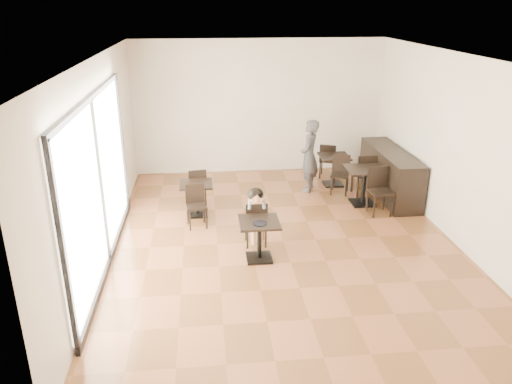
{
  "coord_description": "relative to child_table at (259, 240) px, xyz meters",
  "views": [
    {
      "loc": [
        -1.32,
        -7.88,
        4.02
      ],
      "look_at": [
        -0.5,
        -0.1,
        1.0
      ],
      "focal_mm": 35.0,
      "sensor_mm": 36.0,
      "label": 1
    }
  ],
  "objects": [
    {
      "name": "chair_left_b",
      "position": [
        -1.03,
        1.4,
        0.06
      ],
      "size": [
        0.41,
        0.41,
        0.81
      ],
      "primitive_type": null,
      "rotation": [
        0.0,
        0.0,
        0.15
      ],
      "color": "black",
      "rests_on": "floor"
    },
    {
      "name": "wall_back",
      "position": [
        0.5,
        4.6,
        1.26
      ],
      "size": [
        6.0,
        0.01,
        3.2
      ],
      "primitive_type": "cube",
      "color": "white",
      "rests_on": "floor"
    },
    {
      "name": "plate",
      "position": [
        0.0,
        -0.1,
        0.35
      ],
      "size": [
        0.23,
        0.23,
        0.01
      ],
      "primitive_type": "cylinder",
      "color": "black",
      "rests_on": "child_table"
    },
    {
      "name": "chair_left_a",
      "position": [
        -1.03,
        2.5,
        0.06
      ],
      "size": [
        0.41,
        0.41,
        0.81
      ],
      "primitive_type": null,
      "rotation": [
        0.0,
        0.0,
        3.29
      ],
      "color": "black",
      "rests_on": "floor"
    },
    {
      "name": "service_counter",
      "position": [
        3.15,
        2.6,
        0.16
      ],
      "size": [
        0.6,
        2.4,
        1.0
      ],
      "primitive_type": "cube",
      "color": "black",
      "rests_on": "floor"
    },
    {
      "name": "wall_left",
      "position": [
        -2.5,
        0.6,
        1.26
      ],
      "size": [
        0.01,
        8.0,
        3.2
      ],
      "primitive_type": "cube",
      "color": "white",
      "rests_on": "floor"
    },
    {
      "name": "cafe_table_back",
      "position": [
        2.1,
        3.37,
        0.01
      ],
      "size": [
        0.86,
        0.86,
        0.7
      ],
      "primitive_type": null,
      "rotation": [
        0.0,
        0.0,
        -0.37
      ],
      "color": "black",
      "rests_on": "floor"
    },
    {
      "name": "chair_back_b",
      "position": [
        2.1,
        2.82,
        0.08
      ],
      "size": [
        0.49,
        0.49,
        0.85
      ],
      "primitive_type": null,
      "rotation": [
        0.0,
        0.0,
        -0.37
      ],
      "color": "black",
      "rests_on": "floor"
    },
    {
      "name": "chair_mid_b",
      "position": [
        2.59,
        1.61,
        0.13
      ],
      "size": [
        0.45,
        0.45,
        0.94
      ],
      "primitive_type": null,
      "rotation": [
        0.0,
        0.0,
        0.08
      ],
      "color": "black",
      "rests_on": "floor"
    },
    {
      "name": "chair_back_a",
      "position": [
        2.1,
        3.92,
        0.08
      ],
      "size": [
        0.49,
        0.49,
        0.85
      ],
      "primitive_type": null,
      "rotation": [
        0.0,
        0.0,
        2.78
      ],
      "color": "black",
      "rests_on": "floor"
    },
    {
      "name": "cafe_table_mid",
      "position": [
        2.43,
        2.16,
        0.05
      ],
      "size": [
        0.79,
        0.79,
        0.78
      ],
      "primitive_type": null,
      "rotation": [
        0.0,
        0.0,
        0.08
      ],
      "color": "black",
      "rests_on": "floor"
    },
    {
      "name": "child",
      "position": [
        0.0,
        0.55,
        0.18
      ],
      "size": [
        0.37,
        0.52,
        1.04
      ],
      "primitive_type": null,
      "color": "slate",
      "rests_on": "child_chair"
    },
    {
      "name": "chair_mid_a",
      "position": [
        2.59,
        2.71,
        0.13
      ],
      "size": [
        0.45,
        0.45,
        0.94
      ],
      "primitive_type": null,
      "rotation": [
        0.0,
        0.0,
        3.22
      ],
      "color": "black",
      "rests_on": "floor"
    },
    {
      "name": "wall_front",
      "position": [
        0.5,
        -3.4,
        1.26
      ],
      "size": [
        6.0,
        0.01,
        3.2
      ],
      "primitive_type": "cube",
      "color": "white",
      "rests_on": "floor"
    },
    {
      "name": "cafe_table_left",
      "position": [
        -1.03,
        1.95,
        -0.01
      ],
      "size": [
        0.72,
        0.72,
        0.67
      ],
      "primitive_type": null,
      "rotation": [
        0.0,
        0.0,
        0.15
      ],
      "color": "black",
      "rests_on": "floor"
    },
    {
      "name": "pizza_slice",
      "position": [
        0.0,
        0.36,
        0.56
      ],
      "size": [
        0.24,
        0.19,
        0.06
      ],
      "primitive_type": null,
      "color": "tan",
      "rests_on": "child"
    },
    {
      "name": "floor",
      "position": [
        0.5,
        0.6,
        -0.34
      ],
      "size": [
        6.0,
        8.0,
        0.01
      ],
      "primitive_type": "cube",
      "color": "brown",
      "rests_on": "ground"
    },
    {
      "name": "adult_patron",
      "position": [
        1.45,
        3.07,
        0.46
      ],
      "size": [
        0.57,
        0.69,
        1.61
      ],
      "primitive_type": "imported",
      "rotation": [
        0.0,
        0.0,
        -1.94
      ],
      "color": "#3C3C41",
      "rests_on": "floor"
    },
    {
      "name": "child_chair",
      "position": [
        0.0,
        0.55,
        0.07
      ],
      "size": [
        0.37,
        0.37,
        0.83
      ],
      "primitive_type": null,
      "rotation": [
        0.0,
        0.0,
        3.14
      ],
      "color": "black",
      "rests_on": "floor"
    },
    {
      "name": "storefront_window",
      "position": [
        -2.47,
        0.1,
        1.06
      ],
      "size": [
        0.04,
        4.5,
        2.6
      ],
      "primitive_type": "cube",
      "color": "white",
      "rests_on": "floor"
    },
    {
      "name": "ceiling",
      "position": [
        0.5,
        0.6,
        2.86
      ],
      "size": [
        6.0,
        8.0,
        0.01
      ],
      "primitive_type": "cube",
      "color": "silver",
      "rests_on": "floor"
    },
    {
      "name": "wall_right",
      "position": [
        3.5,
        0.6,
        1.26
      ],
      "size": [
        0.01,
        8.0,
        3.2
      ],
      "primitive_type": "cube",
      "color": "white",
      "rests_on": "floor"
    },
    {
      "name": "child_table",
      "position": [
        0.0,
        0.0,
        0.0
      ],
      "size": [
        0.65,
        0.65,
        0.69
      ],
      "primitive_type": null,
      "color": "black",
      "rests_on": "floor"
    }
  ]
}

